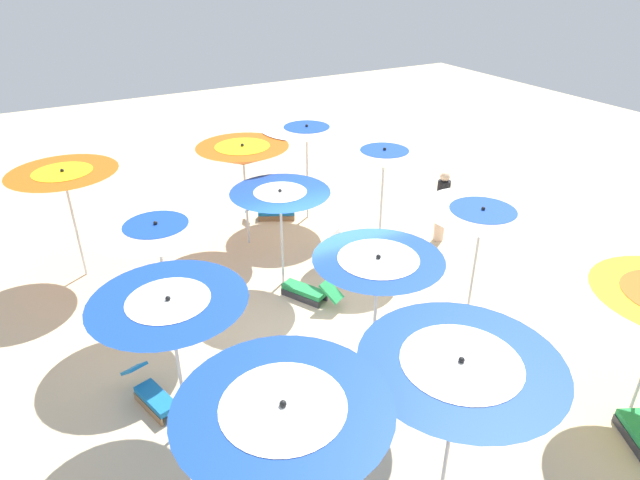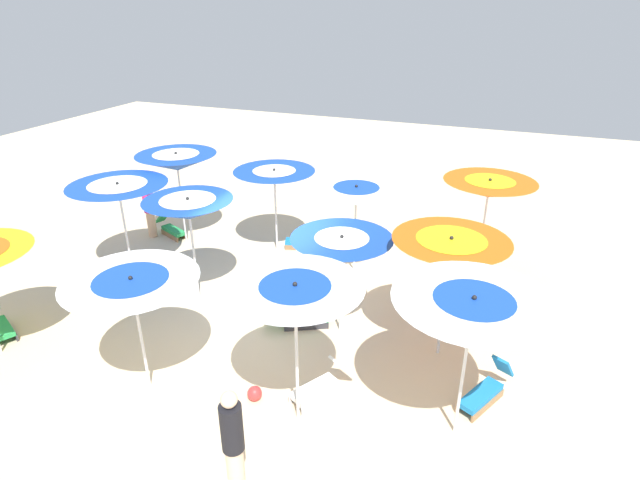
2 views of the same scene
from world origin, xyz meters
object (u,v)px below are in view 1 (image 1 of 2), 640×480
Objects in this scene: lounger_4 at (272,211)px; beach_umbrella_3 at (284,422)px; beach_umbrella_1 at (157,235)px; beach_umbrella_4 at (243,155)px; beach_umbrella_10 at (482,220)px; beach_umbrella_7 at (459,374)px; beach_umbrella_9 at (384,159)px; beach_umbrella_6 at (378,271)px; lounger_2 at (308,291)px; beach_umbrella_5 at (280,199)px; beach_umbrella_8 at (307,133)px; lounger_5 at (152,393)px; beach_umbrella_2 at (170,311)px; lounger_3 at (354,246)px; beach_ball at (397,264)px; beachgoer_0 at (442,205)px; beach_umbrella_0 at (64,181)px.

beach_umbrella_3 is at bearing -86.39° from lounger_4.
beach_umbrella_3 is (0.01, 4.97, 0.28)m from beach_umbrella_1.
beach_umbrella_4 is 2.44m from lounger_4.
beach_umbrella_3 is 6.06m from beach_umbrella_10.
beach_umbrella_7 is 6.54m from beach_umbrella_9.
beach_umbrella_6 is 1.85× the size of lounger_2.
beach_umbrella_8 reaches higher than beach_umbrella_5.
beach_umbrella_7 reaches higher than lounger_5.
beach_umbrella_4 is at bearing -108.99° from beach_umbrella_3.
beach_umbrella_2 is 0.89× the size of beach_umbrella_3.
beach_umbrella_9 is 2.15m from lounger_3.
beach_umbrella_9 reaches higher than lounger_5.
beach_umbrella_9 is 3.76m from lounger_4.
beach_umbrella_3 reaches higher than beach_umbrella_10.
lounger_4 reaches higher than beach_ball.
beach_ball is at bearing -136.13° from beach_umbrella_3.
beachgoer_0 is (-4.19, -3.37, -1.24)m from beach_umbrella_6.
lounger_5 reaches higher than lounger_2.
beach_umbrella_3 is at bearing 60.93° from beach_umbrella_8.
beach_umbrella_0 is 1.13× the size of beach_umbrella_5.
beach_umbrella_8 reaches higher than beach_umbrella_6.
beach_umbrella_0 is at bearing -33.48° from beach_umbrella_5.
beach_umbrella_8 is 1.95× the size of lounger_4.
beach_umbrella_7 is 4.47m from beach_umbrella_10.
lounger_3 is at bearing -85.67° from lounger_2.
lounger_5 is (5.25, 2.48, -0.00)m from lounger_3.
beach_umbrella_5 is 0.86× the size of beach_umbrella_8.
beach_umbrella_5 is at bearing -168.74° from beach_umbrella_1.
beach_umbrella_1 is at bearing 11.26° from beach_umbrella_5.
beach_umbrella_0 is 4.97m from lounger_5.
beach_umbrella_4 is 1.41× the size of beachgoer_0.
beach_umbrella_10 reaches higher than beach_ball.
beach_umbrella_0 is 7.94m from beach_umbrella_3.
beach_umbrella_7 reaches higher than beach_umbrella_1.
beach_umbrella_7 is (-2.04, 5.15, 0.13)m from beach_umbrella_1.
beach_umbrella_5 reaches higher than lounger_3.
beach_umbrella_3 is at bearing 42.99° from beachgoer_0.
beachgoer_0 is at bearing 178.93° from beach_umbrella_5.
beach_umbrella_2 is 0.92× the size of beach_umbrella_4.
lounger_5 is at bearing 33.34° from beach_umbrella_5.
beach_umbrella_7 is at bearing 86.12° from beach_umbrella_4.
lounger_4 is at bearing -173.29° from beach_umbrella_0.
beach_umbrella_3 is 1.03× the size of beach_umbrella_4.
beach_umbrella_6 reaches higher than lounger_5.
beachgoer_0 is at bearing -159.97° from beach_ball.
lounger_3 reaches higher than lounger_2.
beach_umbrella_5 reaches higher than lounger_5.
beach_umbrella_7 reaches higher than lounger_3.
beach_umbrella_0 is 1.00× the size of beach_umbrella_6.
beach_umbrella_7 is at bearing 43.02° from beach_umbrella_10.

